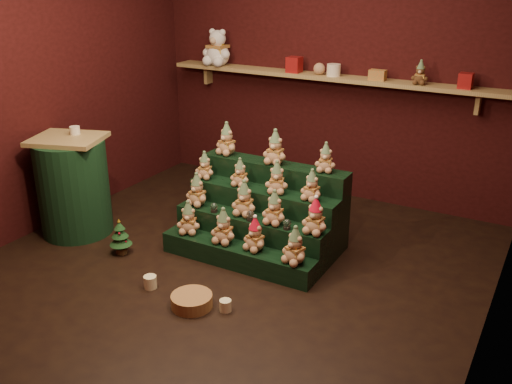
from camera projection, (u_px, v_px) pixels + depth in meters
The scene contains 39 objects.
ground at pixel (232, 266), 4.81m from camera, with size 4.00×4.00×0.00m, color black.
back_wall at pixel (333, 65), 5.96m from camera, with size 4.00×0.10×2.80m, color black.
left_wall at pixel (40, 78), 5.23m from camera, with size 0.10×4.00×2.80m, color black.
back_shelf at pixel (326, 77), 5.85m from camera, with size 3.60×0.26×0.24m.
riser_tier_front at pixel (237, 256), 4.80m from camera, with size 1.40×0.22×0.18m, color black.
riser_tier_midfront at pixel (250, 236), 4.94m from camera, with size 1.40×0.22×0.36m, color black.
riser_tier_midback at pixel (262, 217), 5.09m from camera, with size 1.40×0.22×0.54m, color black.
riser_tier_back at pixel (274, 200), 5.23m from camera, with size 1.40×0.22×0.72m, color black.
teddy_0 at pixel (188, 218), 4.95m from camera, with size 0.21×0.19×0.29m, color tan, non-canonical shape.
teddy_1 at pixel (224, 226), 4.77m from camera, with size 0.22×0.20×0.30m, color tan, non-canonical shape.
teddy_2 at pixel (255, 234), 4.65m from camera, with size 0.20×0.18×0.29m, color tan, non-canonical shape.
teddy_3 at pixel (295, 245), 4.44m from camera, with size 0.22×0.20×0.30m, color tan, non-canonical shape.
teddy_4 at pixel (197, 190), 5.07m from camera, with size 0.21×0.19×0.29m, color tan, non-canonical shape.
teddy_5 at pixel (244, 198), 4.86m from camera, with size 0.22×0.20×0.31m, color tan, non-canonical shape.
teddy_6 at pixel (274, 208), 4.70m from camera, with size 0.21×0.19×0.29m, color tan, non-canonical shape.
teddy_7 at pixel (316, 216), 4.53m from camera, with size 0.21×0.19×0.30m, color tan, non-canonical shape.
teddy_8 at pixel (205, 165), 5.20m from camera, with size 0.18×0.16×0.25m, color tan, non-canonical shape.
teddy_9 at pixel (240, 172), 5.02m from camera, with size 0.18×0.16×0.25m, color tan, non-canonical shape.
teddy_10 at pixel (277, 177), 4.86m from camera, with size 0.20×0.18×0.28m, color tan, non-canonical shape.
teddy_11 at pixel (312, 185), 4.71m from camera, with size 0.19×0.17×0.26m, color tan, non-canonical shape.
teddy_12 at pixel (227, 139), 5.28m from camera, with size 0.21×0.19×0.30m, color tan, non-canonical shape.
teddy_13 at pixel (275, 147), 5.02m from camera, with size 0.22×0.19×0.30m, color tan, non-canonical shape.
teddy_14 at pixel (326, 158), 4.84m from camera, with size 0.18×0.16×0.25m, color tan, non-canonical shape.
snow_globe_a at pixel (214, 207), 4.96m from camera, with size 0.06×0.06×0.08m.
snow_globe_b at pixel (250, 216), 4.79m from camera, with size 0.07×0.07×0.09m.
snow_globe_c at pixel (287, 224), 4.63m from camera, with size 0.06×0.06×0.09m.
side_table at pixel (73, 186), 5.28m from camera, with size 0.74×0.68×0.93m.
table_ornament at pixel (75, 130), 5.17m from camera, with size 0.09×0.09×0.07m, color beige.
mini_christmas_tree at pixel (120, 237), 4.97m from camera, with size 0.20×0.20×0.33m.
mug_left at pixel (150, 282), 4.47m from camera, with size 0.10×0.10×0.10m, color #F4EEB4.
mug_right at pixel (225, 305), 4.17m from camera, with size 0.09×0.09×0.09m, color #F4EEB4.
wicker_basket at pixel (192, 301), 4.22m from camera, with size 0.31×0.31×0.10m, color #A17641.
white_bear at pixel (218, 43), 6.31m from camera, with size 0.36×0.32×0.50m, color white, non-canonical shape.
brown_bear at pixel (420, 73), 5.33m from camera, with size 0.16×0.14×0.22m, color #50301A, non-canonical shape.
gift_tin_red_a at pixel (294, 65), 5.95m from camera, with size 0.14×0.14×0.16m, color maroon.
gift_tin_cream at pixel (334, 70), 5.76m from camera, with size 0.14×0.14×0.12m, color beige.
gift_tin_red_b at pixel (466, 81), 5.17m from camera, with size 0.12×0.12×0.14m, color maroon.
shelf_plush_ball at pixel (319, 69), 5.83m from camera, with size 0.12×0.12×0.12m, color tan.
scarf_gift_box at pixel (378, 75), 5.55m from camera, with size 0.16×0.10×0.10m, color #D3581D.
Camera 1 is at (2.27, -3.59, 2.36)m, focal length 40.00 mm.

